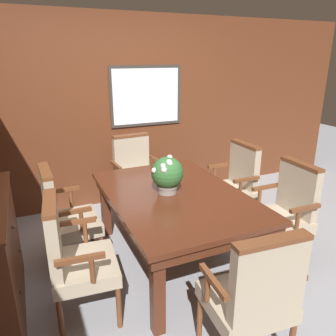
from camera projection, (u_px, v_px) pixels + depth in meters
ground_plane at (187, 275)px, 3.04m from camera, size 14.00×14.00×0.00m
wall_back at (122, 112)px, 4.30m from camera, size 7.20×0.08×2.45m
dining_table at (174, 202)px, 3.06m from camera, size 1.18×1.74×0.72m
chair_left_near at (73, 255)px, 2.41m from camera, size 0.52×0.60×0.99m
chair_left_far at (64, 214)px, 3.04m from camera, size 0.48×0.57×0.99m
chair_right_far at (235, 182)px, 3.81m from camera, size 0.47×0.57×0.99m
chair_head_far at (135, 171)px, 4.17m from camera, size 0.59×0.51×0.99m
chair_head_near at (254, 294)px, 2.02m from camera, size 0.59×0.51×0.99m
chair_right_near at (286, 209)px, 3.14m from camera, size 0.48×0.57×0.99m
potted_plant at (167, 174)px, 2.99m from camera, size 0.31×0.30×0.36m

